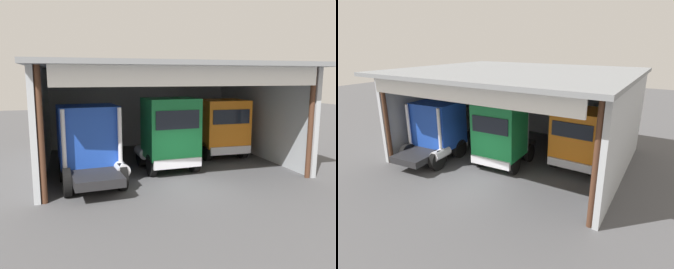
% 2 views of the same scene
% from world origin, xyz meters
% --- Properties ---
extents(ground_plane, '(80.00, 80.00, 0.00)m').
position_xyz_m(ground_plane, '(0.00, 0.00, 0.00)').
color(ground_plane, '#4C4C4F').
rests_on(ground_plane, ground).
extents(workshop_shed, '(12.87, 11.29, 5.36)m').
position_xyz_m(workshop_shed, '(0.00, 5.86, 3.70)').
color(workshop_shed, '#ADB2B7').
rests_on(workshop_shed, ground).
extents(truck_blue_yard_outside, '(2.92, 4.49, 3.48)m').
position_xyz_m(truck_blue_yard_outside, '(-4.02, 2.14, 1.85)').
color(truck_blue_yard_outside, '#1E47B7').
rests_on(truck_blue_yard_outside, ground).
extents(truck_green_center_bay, '(2.82, 4.24, 3.70)m').
position_xyz_m(truck_green_center_bay, '(-0.08, 3.20, 1.92)').
color(truck_green_center_bay, '#197F3D').
rests_on(truck_green_center_bay, ground).
extents(truck_orange_center_right_bay, '(2.73, 5.01, 3.42)m').
position_xyz_m(truck_orange_center_right_bay, '(3.73, 5.40, 1.81)').
color(truck_orange_center_right_bay, orange).
rests_on(truck_orange_center_right_bay, ground).
extents(oil_drum, '(0.58, 0.58, 0.86)m').
position_xyz_m(oil_drum, '(1.91, 9.12, 0.43)').
color(oil_drum, gold).
rests_on(oil_drum, ground).
extents(tool_cart, '(0.90, 0.60, 1.00)m').
position_xyz_m(tool_cart, '(3.60, 8.79, 0.50)').
color(tool_cart, '#1E59A5').
rests_on(tool_cart, ground).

